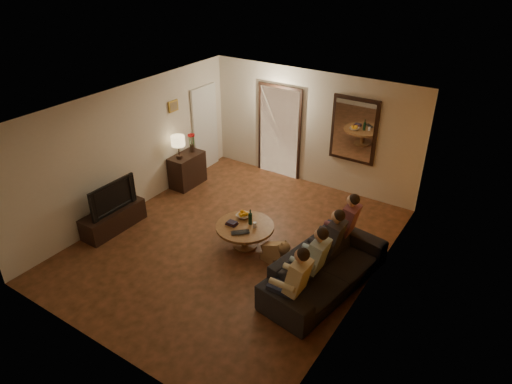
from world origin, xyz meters
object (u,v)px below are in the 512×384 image
Objects in this scene: person_a at (294,286)px; dog at (274,250)px; person_d at (344,228)px; dresser at (187,170)px; person_c at (329,245)px; bowl at (244,216)px; table_lamp at (179,147)px; person_b at (313,264)px; laptop at (241,234)px; tv_stand at (114,219)px; coffee_table at (245,236)px; tv at (109,196)px; sofa at (326,269)px; wine_bottle at (250,217)px.

person_a is 2.14× the size of dog.
person_d is 1.27m from dog.
dresser is 4.27m from person_c.
bowl is (-1.79, 0.13, -0.12)m from person_c.
table_lamp is 0.45× the size of person_b.
dog is 0.65m from laptop.
table_lamp is at bearing 90.00° from tv_stand.
coffee_table is (-0.71, 0.14, -0.06)m from dog.
tv is at bearing -159.69° from coffee_table.
coffee_table is at bearing -23.34° from table_lamp.
person_a is 4.63× the size of bowl.
dresser is at bearing 79.66° from sofa.
person_d is (0.00, 1.20, 0.00)m from person_b.
table_lamp reaches higher than person_b.
sofa is 1.71m from wine_bottle.
person_b is 1.73m from coffee_table.
person_b is 1.00× the size of person_d.
coffee_table is at bearing -176.81° from person_c.
dresser is at bearing 152.51° from coffee_table.
tv is 0.87× the size of person_d.
tv is 4.09m from person_a.
person_d is at bearing 15.68° from sofa.
tv is 0.87× the size of person_a.
person_d reaches higher than coffee_table.
laptop is (-1.51, -0.37, -0.14)m from person_c.
bowl is (-1.79, 0.73, -0.12)m from person_b.
dresser is at bearing 105.07° from laptop.
tv_stand is at bearing -90.00° from dresser.
dresser is 2.21m from tv_stand.
person_d is at bearing 90.00° from person_a.
tv is 2.69m from coffee_table.
person_a is (-0.10, -0.90, 0.25)m from sofa.
person_c is 0.60m from person_d.
person_c reaches higher than laptop.
laptop is (2.57, 0.64, -0.27)m from tv.
tv is 0.44× the size of sofa.
table_lamp is at bearing 0.00° from tv.
dog is at bearing 157.63° from person_b.
coffee_table is (2.47, 0.92, 0.01)m from tv_stand.
table_lamp is 1.64× the size of laptop.
person_b is (4.09, 0.41, -0.14)m from tv.
tv_stand is 1.08× the size of person_c.
dresser is 2.53m from bowl.
sofa is at bearing -10.56° from wine_bottle.
dog is 0.78m from wine_bottle.
coffee_table is 0.40m from wine_bottle.
table_lamp is 4.43m from sofa.
person_c reaches higher than bowl.
person_d is at bearing -68.55° from tv.
wine_bottle is (-1.56, 1.21, 0.01)m from person_a.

